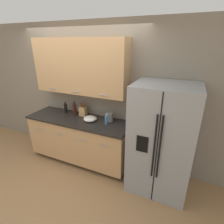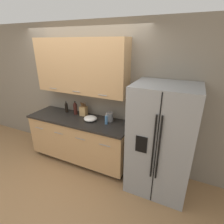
# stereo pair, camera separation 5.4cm
# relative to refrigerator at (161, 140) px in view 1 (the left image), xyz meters

# --- Properties ---
(ground_plane) EXTENTS (14.00, 14.00, 0.00)m
(ground_plane) POSITION_rel_refrigerator_xyz_m (-1.59, -0.60, -0.86)
(ground_plane) COLOR #997047
(wall_back) EXTENTS (10.00, 0.39, 2.60)m
(wall_back) POSITION_rel_refrigerator_xyz_m (-1.58, 0.35, 0.60)
(wall_back) COLOR gray
(wall_back) RESTS_ON ground_plane
(counter_unit) EXTENTS (2.00, 0.64, 0.91)m
(counter_unit) POSITION_rel_refrigerator_xyz_m (-1.54, 0.06, -0.40)
(counter_unit) COLOR black
(counter_unit) RESTS_ON ground_plane
(refrigerator) EXTENTS (0.90, 0.77, 1.72)m
(refrigerator) POSITION_rel_refrigerator_xyz_m (0.00, 0.00, 0.00)
(refrigerator) COLOR gray
(refrigerator) RESTS_ON ground_plane
(knife_block) EXTENTS (0.13, 0.11, 0.28)m
(knife_block) POSITION_rel_refrigerator_xyz_m (-1.54, 0.23, 0.14)
(knife_block) COLOR tan
(knife_block) RESTS_ON counter_unit
(wine_bottle) EXTENTS (0.07, 0.07, 0.27)m
(wine_bottle) POSITION_rel_refrigerator_xyz_m (-1.72, 0.21, 0.17)
(wine_bottle) COLOR #3D1914
(wine_bottle) RESTS_ON counter_unit
(soap_dispenser) EXTENTS (0.05, 0.05, 0.20)m
(soap_dispenser) POSITION_rel_refrigerator_xyz_m (-0.96, 0.07, 0.13)
(soap_dispenser) COLOR #4C7FB2
(soap_dispenser) RESTS_ON counter_unit
(oil_bottle) EXTENTS (0.06, 0.06, 0.23)m
(oil_bottle) POSITION_rel_refrigerator_xyz_m (-1.95, 0.22, 0.15)
(oil_bottle) COLOR black
(oil_bottle) RESTS_ON counter_unit
(steel_canister) EXTENTS (0.12, 0.12, 0.18)m
(steel_canister) POSITION_rel_refrigerator_xyz_m (-0.96, 0.21, 0.13)
(steel_canister) COLOR gray
(steel_canister) RESTS_ON counter_unit
(mixing_bowl) EXTENTS (0.24, 0.24, 0.09)m
(mixing_bowl) POSITION_rel_refrigerator_xyz_m (-1.29, 0.07, 0.09)
(mixing_bowl) COLOR white
(mixing_bowl) RESTS_ON counter_unit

